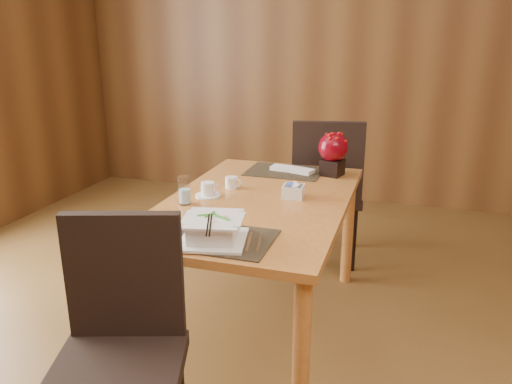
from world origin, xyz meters
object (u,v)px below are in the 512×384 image
(sugar_caddy, at_px, (293,191))
(far_chair, at_px, (325,184))
(coffee_cup, at_px, (208,190))
(near_chair, at_px, (120,336))
(dining_table, at_px, (258,217))
(berry_decor, at_px, (333,151))
(bread_plate, at_px, (136,240))
(water_glass, at_px, (184,190))
(soup_setting, at_px, (213,230))
(creamer_jug, at_px, (231,183))

(sugar_caddy, relative_size, far_chair, 0.10)
(coffee_cup, xyz_separation_m, near_chair, (0.06, -0.97, -0.24))
(dining_table, distance_m, coffee_cup, 0.29)
(coffee_cup, bearing_deg, sugar_caddy, 15.24)
(berry_decor, bearing_deg, sugar_caddy, -104.37)
(bread_plate, bearing_deg, berry_decor, 63.90)
(water_glass, distance_m, near_chair, 0.88)
(dining_table, xyz_separation_m, soup_setting, (-0.01, -0.58, 0.15))
(creamer_jug, height_order, far_chair, far_chair)
(sugar_caddy, bearing_deg, far_chair, 87.92)
(berry_decor, bearing_deg, soup_setting, -104.58)
(dining_table, bearing_deg, far_chair, 77.86)
(creamer_jug, bearing_deg, water_glass, -102.40)
(creamer_jug, height_order, near_chair, near_chair)
(sugar_caddy, xyz_separation_m, berry_decor, (0.12, 0.48, 0.11))
(near_chair, bearing_deg, water_glass, 80.83)
(dining_table, distance_m, soup_setting, 0.60)
(bread_plate, distance_m, far_chair, 1.67)
(berry_decor, relative_size, near_chair, 0.27)
(far_chair, bearing_deg, berry_decor, 92.05)
(creamer_jug, distance_m, sugar_caddy, 0.36)
(water_glass, bearing_deg, far_chair, 64.60)
(dining_table, distance_m, sugar_caddy, 0.23)
(soup_setting, distance_m, far_chair, 1.53)
(creamer_jug, bearing_deg, berry_decor, 51.17)
(water_glass, xyz_separation_m, creamer_jug, (0.13, 0.32, -0.04))
(dining_table, bearing_deg, sugar_caddy, 25.72)
(dining_table, height_order, berry_decor, berry_decor)
(water_glass, height_order, creamer_jug, water_glass)
(water_glass, height_order, far_chair, far_chair)
(berry_decor, height_order, bread_plate, berry_decor)
(near_chair, relative_size, far_chair, 0.93)
(creamer_jug, bearing_deg, sugar_caddy, 1.17)
(soup_setting, relative_size, near_chair, 0.32)
(berry_decor, bearing_deg, coffee_cup, -132.74)
(bread_plate, height_order, far_chair, far_chair)
(far_chair, bearing_deg, near_chair, 65.82)
(coffee_cup, relative_size, sugar_caddy, 1.25)
(bread_plate, bearing_deg, sugar_caddy, 57.41)
(berry_decor, bearing_deg, dining_table, -117.35)
(near_chair, height_order, far_chair, far_chair)
(far_chair, bearing_deg, water_glass, 52.07)
(near_chair, xyz_separation_m, far_chair, (0.40, 1.92, 0.04))
(soup_setting, height_order, coffee_cup, soup_setting)
(water_glass, bearing_deg, sugar_caddy, 28.08)
(coffee_cup, distance_m, creamer_jug, 0.18)
(dining_table, relative_size, far_chair, 1.45)
(dining_table, height_order, bread_plate, bread_plate)
(berry_decor, bearing_deg, near_chair, -107.34)
(sugar_caddy, xyz_separation_m, bread_plate, (-0.48, -0.75, -0.03))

